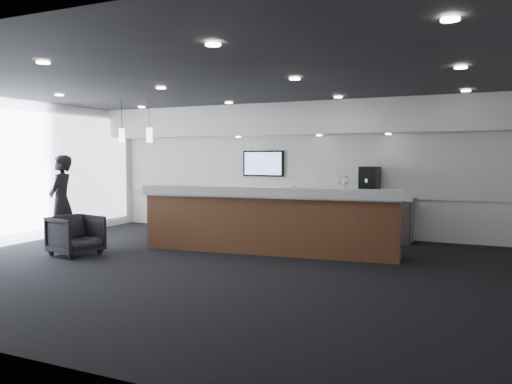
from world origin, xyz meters
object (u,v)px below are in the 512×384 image
at_px(lounge_guest, 61,201).
at_px(service_counter, 268,222).
at_px(armchair, 76,235).
at_px(coffee_machine, 370,182).

bearing_deg(lounge_guest, service_counter, 82.87).
bearing_deg(armchair, coffee_machine, -37.59).
height_order(coffee_machine, lounge_guest, lounge_guest).
xyz_separation_m(coffee_machine, armchair, (-4.60, -3.82, -0.91)).
relative_size(service_counter, armchair, 6.12).
xyz_separation_m(service_counter, armchair, (-3.14, -1.68, -0.21)).
distance_m(service_counter, lounge_guest, 4.19).
xyz_separation_m(armchair, lounge_guest, (-0.87, 0.53, 0.55)).
distance_m(armchair, lounge_guest, 1.16).
relative_size(service_counter, coffee_machine, 7.59).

